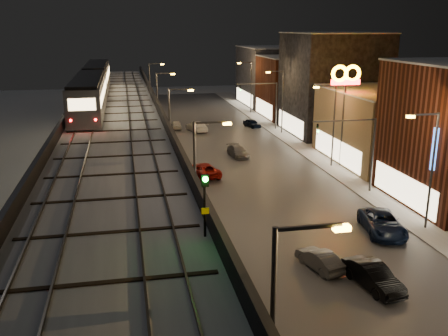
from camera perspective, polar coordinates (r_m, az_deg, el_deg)
road_surface at (r=57.14m, az=1.77°, el=0.75°), size 17.00×120.00×0.06m
sidewalk_right at (r=60.12m, az=11.10°, el=1.26°), size 4.00×120.00×0.14m
under_viaduct_pavement at (r=55.75m, az=-11.87°, el=0.02°), size 11.00×120.00×0.06m
elevated_viaduct at (r=51.41m, az=-12.23°, el=5.07°), size 9.00×100.00×6.30m
viaduct_trackbed at (r=51.40m, az=-12.29°, el=5.94°), size 8.40×100.00×0.32m
viaduct_parapet_streetside at (r=51.46m, az=-7.44°, el=6.71°), size 0.30×100.00×1.10m
viaduct_parapet_far at (r=51.62m, az=-17.16°, el=6.16°), size 0.30×100.00×1.10m
building_c at (r=59.44m, az=18.22°, el=4.56°), size 12.20×15.20×8.16m
building_d at (r=73.18m, az=12.30°, el=9.36°), size 12.20×13.20×14.16m
building_e at (r=86.34m, az=8.52°, el=9.16°), size 12.20×12.20×10.16m
building_f at (r=99.50m, az=5.80°, el=10.42°), size 12.20×16.20×11.16m
streetlight_left_0 at (r=17.43m, az=6.43°, el=-18.13°), size 2.57×0.28×9.00m
streetlight_left_1 at (r=33.48m, az=-2.88°, el=-1.00°), size 2.57×0.28×9.00m
streetlight_right_1 at (r=39.68m, az=22.43°, el=0.49°), size 2.56×0.28×9.00m
streetlight_left_2 at (r=50.86m, az=-5.91°, el=4.80°), size 2.57×0.28×9.00m
streetlight_right_2 at (r=55.13m, az=12.20°, el=5.39°), size 2.56×0.28×9.00m
streetlight_left_3 at (r=68.55m, az=-7.40°, el=7.62°), size 2.57×0.28×9.00m
streetlight_right_3 at (r=71.78m, az=6.51°, el=8.02°), size 2.56×0.28×9.00m
streetlight_left_4 at (r=86.38m, az=-8.29°, el=9.28°), size 2.57×0.28×9.00m
streetlight_right_4 at (r=88.96m, az=2.96°, el=9.61°), size 2.56×0.28×9.00m
traffic_light_rig_a at (r=46.93m, az=15.45°, el=2.44°), size 6.10×0.34×7.00m
traffic_light_rig_b at (r=74.46m, az=5.13°, el=7.77°), size 6.10×0.34×7.00m
subway_train at (r=60.96m, az=-14.69°, el=9.21°), size 2.97×36.65×3.56m
rail_signal at (r=19.97m, az=-2.19°, el=-2.90°), size 0.31×0.41×2.69m
car_near_white at (r=32.82m, az=10.84°, el=-10.31°), size 2.21×3.97×1.24m
car_mid_silver at (r=51.25m, az=-2.48°, el=-0.26°), size 3.63×5.50×1.40m
car_mid_dark at (r=73.64m, az=-3.14°, el=4.75°), size 3.12×5.47×1.50m
car_far_white at (r=75.68m, az=-5.48°, el=4.91°), size 1.63×3.68×1.23m
car_onc_silver at (r=31.33m, az=16.65°, el=-11.84°), size 2.28×4.62×1.46m
car_onc_dark at (r=39.19m, az=17.64°, el=-6.11°), size 3.58×5.94×1.54m
car_onc_white at (r=59.06m, az=1.61°, el=1.84°), size 2.25×4.44×1.24m
car_onc_red at (r=76.62m, az=3.23°, el=5.09°), size 2.45×3.88×1.23m
sign_mcdonalds at (r=55.02m, az=13.71°, el=9.39°), size 3.27×0.46×11.05m
sign_carwash at (r=41.71m, az=23.48°, el=1.19°), size 1.47×0.35×7.60m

